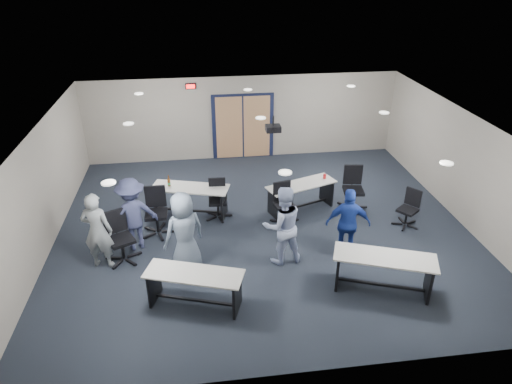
{
  "coord_description": "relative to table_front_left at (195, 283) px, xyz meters",
  "views": [
    {
      "loc": [
        -1.47,
        -9.57,
        6.06
      ],
      "look_at": [
        -0.22,
        -0.3,
        1.16
      ],
      "focal_mm": 32.0,
      "sensor_mm": 36.0,
      "label": 1
    }
  ],
  "objects": [
    {
      "name": "ceiling_can_lights",
      "position": [
        1.71,
        2.88,
        2.16
      ],
      "size": [
        6.24,
        5.74,
        0.02
      ],
      "primitive_type": null,
      "color": "white",
      "rests_on": "ceiling"
    },
    {
      "name": "person_back",
      "position": [
        -1.33,
        2.17,
        0.36
      ],
      "size": [
        1.28,
        0.99,
        1.75
      ],
      "primitive_type": "imported",
      "rotation": [
        0.0,
        0.0,
        3.48
      ],
      "color": "#363B61",
      "rests_on": "floor"
    },
    {
      "name": "chair_back_d",
      "position": [
        4.2,
        3.24,
        0.07
      ],
      "size": [
        0.83,
        0.83,
        1.17
      ],
      "primitive_type": null,
      "rotation": [
        0.0,
        0.0,
        -0.14
      ],
      "color": "black",
      "rests_on": "floor"
    },
    {
      "name": "back_wall",
      "position": [
        1.71,
        7.13,
        0.84
      ],
      "size": [
        10.0,
        0.04,
        2.7
      ],
      "primitive_type": "cube",
      "color": "gray",
      "rests_on": "floor"
    },
    {
      "name": "left_wall",
      "position": [
        -3.29,
        2.63,
        0.84
      ],
      "size": [
        0.04,
        9.0,
        2.7
      ],
      "primitive_type": "cube",
      "color": "gray",
      "rests_on": "floor"
    },
    {
      "name": "chair_loose_left",
      "position": [
        -1.56,
        1.67,
        0.07
      ],
      "size": [
        0.98,
        0.98,
        1.16
      ],
      "primitive_type": null,
      "rotation": [
        0.0,
        0.0,
        0.46
      ],
      "color": "black",
      "rests_on": "floor"
    },
    {
      "name": "floor",
      "position": [
        1.71,
        2.63,
        -0.51
      ],
      "size": [
        10.0,
        10.0,
        0.0
      ],
      "primitive_type": "plane",
      "color": "#1B212B",
      "rests_on": "ground"
    },
    {
      "name": "person_gray",
      "position": [
        -1.99,
        1.54,
        0.37
      ],
      "size": [
        0.71,
        0.54,
        1.77
      ],
      "primitive_type": "imported",
      "rotation": [
        0.0,
        0.0,
        2.95
      ],
      "color": "#919A9F",
      "rests_on": "floor"
    },
    {
      "name": "front_wall",
      "position": [
        1.71,
        -1.87,
        0.84
      ],
      "size": [
        10.0,
        0.04,
        2.7
      ],
      "primitive_type": "cube",
      "color": "gray",
      "rests_on": "floor"
    },
    {
      "name": "table_back_right",
      "position": [
        2.84,
        3.38,
        0.0
      ],
      "size": [
        1.95,
        1.21,
        0.87
      ],
      "rotation": [
        0.0,
        0.0,
        0.35
      ],
      "color": "beige",
      "rests_on": "floor"
    },
    {
      "name": "table_front_right",
      "position": [
        3.73,
        -0.04,
        0.03
      ],
      "size": [
        2.08,
        1.32,
        0.8
      ],
      "rotation": [
        0.0,
        0.0,
        -0.36
      ],
      "color": "beige",
      "rests_on": "floor"
    },
    {
      "name": "table_back_left",
      "position": [
        -0.05,
        3.51,
        0.03
      ],
      "size": [
        2.06,
        1.17,
        1.09
      ],
      "rotation": [
        0.0,
        0.0,
        -0.28
      ],
      "color": "beige",
      "rests_on": "floor"
    },
    {
      "name": "ceiling",
      "position": [
        1.71,
        2.63,
        2.19
      ],
      "size": [
        10.0,
        9.0,
        0.04
      ],
      "primitive_type": "cube",
      "color": "silver",
      "rests_on": "back_wall"
    },
    {
      "name": "exit_sign",
      "position": [
        0.11,
        7.07,
        1.94
      ],
      "size": [
        0.32,
        0.07,
        0.18
      ],
      "color": "black",
      "rests_on": "back_wall"
    },
    {
      "name": "right_wall",
      "position": [
        6.71,
        2.63,
        0.84
      ],
      "size": [
        0.04,
        9.0,
        2.7
      ],
      "primitive_type": "cube",
      "color": "gray",
      "rests_on": "floor"
    },
    {
      "name": "chair_back_b",
      "position": [
        0.63,
        3.26,
        -0.0
      ],
      "size": [
        0.67,
        0.67,
        1.02
      ],
      "primitive_type": null,
      "rotation": [
        0.0,
        0.0,
        -0.05
      ],
      "color": "black",
      "rests_on": "floor"
    },
    {
      "name": "ceiling_projector",
      "position": [
        2.01,
        3.13,
        1.89
      ],
      "size": [
        0.35,
        0.32,
        0.37
      ],
      "color": "black",
      "rests_on": "ceiling"
    },
    {
      "name": "person_lightblue",
      "position": [
        1.91,
        1.2,
        0.39
      ],
      "size": [
        0.96,
        0.79,
        1.81
      ],
      "primitive_type": "imported",
      "rotation": [
        0.0,
        0.0,
        3.27
      ],
      "color": "#B1C1EB",
      "rests_on": "floor"
    },
    {
      "name": "chair_back_a",
      "position": [
        -0.87,
        2.68,
        0.07
      ],
      "size": [
        0.74,
        0.74,
        1.18
      ],
      "primitive_type": null,
      "rotation": [
        0.0,
        0.0,
        -0.01
      ],
      "color": "black",
      "rests_on": "floor"
    },
    {
      "name": "chair_back_c",
      "position": [
        2.27,
        2.72,
        0.03
      ],
      "size": [
        0.82,
        0.82,
        1.09
      ],
      "primitive_type": null,
      "rotation": [
        0.0,
        0.0,
        0.23
      ],
      "color": "black",
      "rests_on": "floor"
    },
    {
      "name": "person_navy",
      "position": [
        3.38,
        1.22,
        0.31
      ],
      "size": [
        1.03,
        0.59,
        1.65
      ],
      "primitive_type": "imported",
      "rotation": [
        0.0,
        0.0,
        2.94
      ],
      "color": "navy",
      "rests_on": "floor"
    },
    {
      "name": "chair_loose_right",
      "position": [
        5.25,
        2.22,
        -0.04
      ],
      "size": [
        0.84,
        0.84,
        0.96
      ],
      "primitive_type": null,
      "rotation": [
        0.0,
        0.0,
        -0.91
      ],
      "color": "black",
      "rests_on": "floor"
    },
    {
      "name": "person_plaid",
      "position": [
        -0.17,
        1.2,
        0.39
      ],
      "size": [
        1.05,
        0.91,
        1.82
      ],
      "primitive_type": "imported",
      "rotation": [
        0.0,
        0.0,
        3.6
      ],
      "color": "slate",
      "rests_on": "floor"
    },
    {
      "name": "table_front_left",
      "position": [
        0.0,
        0.0,
        0.0
      ],
      "size": [
        1.96,
        1.18,
        0.75
      ],
      "rotation": [
        0.0,
        0.0,
        -0.33
      ],
      "color": "beige",
      "rests_on": "floor"
    },
    {
      "name": "double_door",
      "position": [
        1.71,
        7.09,
        0.54
      ],
      "size": [
        2.0,
        0.07,
        2.2
      ],
      "color": "black",
      "rests_on": "back_wall"
    }
  ]
}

